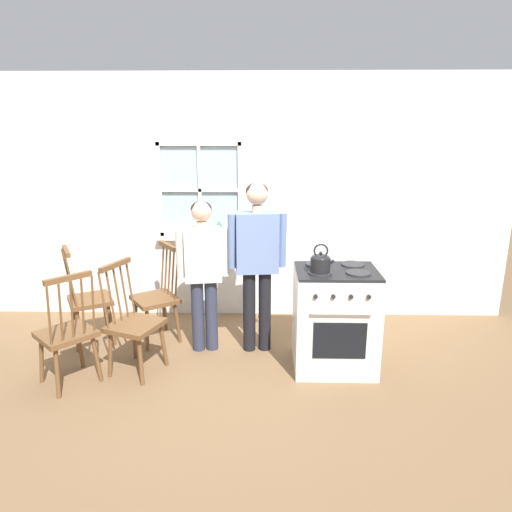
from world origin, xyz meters
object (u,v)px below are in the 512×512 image
chair_near_stove (157,298)px  stove (334,317)px  potted_plant (219,231)px  person_teen_center (257,252)px  person_elderly_left (203,264)px  kettle (321,262)px  chair_near_wall (67,334)px  chair_by_window (133,324)px  chair_center_cluster (88,300)px

chair_near_stove → stove: 1.80m
potted_plant → stove: bearing=-45.1°
chair_near_stove → person_teen_center: (1.02, -0.20, 0.55)m
person_elderly_left → potted_plant: 0.87m
person_teen_center → stove: size_ratio=1.52×
kettle → potted_plant: bearing=127.6°
chair_near_wall → stove: stove is taller
chair_near_wall → kettle: 2.21m
chair_by_window → chair_near_stove: size_ratio=1.00×
person_teen_center → potted_plant: bearing=111.0°
kettle → potted_plant: (-0.99, 1.28, -0.02)m
person_teen_center → kettle: person_teen_center is taller
chair_center_cluster → kettle: (2.25, -0.57, 0.57)m
chair_near_wall → person_teen_center: 1.80m
person_elderly_left → potted_plant: person_elderly_left is taller
chair_by_window → person_elderly_left: 0.84m
kettle → potted_plant: size_ratio=1.23×
chair_center_cluster → person_elderly_left: bearing=-125.5°
person_elderly_left → person_teen_center: size_ratio=0.90×
chair_near_stove → stove: (1.73, -0.50, 0.02)m
person_elderly_left → stove: size_ratio=1.36×
kettle → stove: bearing=39.2°
chair_near_stove → person_teen_center: person_teen_center is taller
chair_center_cluster → chair_near_stove: bearing=-113.1°
stove → potted_plant: bearing=134.9°
chair_by_window → chair_near_wall: same height
stove → chair_near_wall: bearing=-170.9°
chair_near_wall → potted_plant: potted_plant is taller
chair_near_stove → person_elderly_left: bearing=33.1°
stove → kettle: kettle is taller
person_elderly_left → chair_near_stove: bearing=148.3°
stove → potted_plant: size_ratio=5.39×
chair_center_cluster → chair_near_stove: 0.69m
chair_center_cluster → potted_plant: 1.56m
kettle → chair_near_stove: bearing=158.0°
chair_by_window → stove: stove is taller
chair_by_window → chair_near_wall: bearing=135.1°
chair_by_window → chair_near_stove: (0.06, 0.65, 0.00)m
person_elderly_left → stove: 1.32m
chair_center_cluster → chair_near_wall: bearing=160.8°
chair_near_wall → person_elderly_left: person_elderly_left is taller
person_teen_center → stove: person_teen_center is taller
chair_near_wall → chair_near_stove: (0.55, 0.87, 0.00)m
chair_by_window → person_elderly_left: bearing=-31.3°
chair_center_cluster → stove: size_ratio=0.92×
person_teen_center → stove: (0.71, -0.30, -0.52)m
chair_near_wall → potted_plant: (1.14, 1.51, 0.56)m
person_elderly_left → kettle: 1.15m
chair_near_stove → chair_center_cluster: bearing=-118.9°
chair_near_wall → person_elderly_left: size_ratio=0.68×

